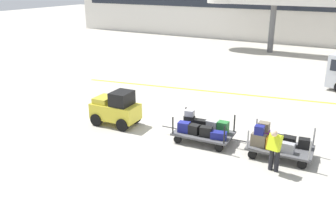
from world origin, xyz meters
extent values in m
plane|color=#B2ADA0|center=(0.00, 0.00, 0.00)|extent=(120.00, 120.00, 0.00)
cube|color=yellow|center=(-1.64, 6.21, 0.00)|extent=(15.35, 2.88, 0.01)
cube|color=silver|center=(0.00, 26.00, 4.25)|extent=(54.32, 2.40, 8.50)
cylinder|color=#59595B|center=(-1.65, 20.00, 2.05)|extent=(0.50, 0.50, 4.10)
cube|color=gold|center=(-3.21, -0.58, 0.63)|extent=(2.16, 1.21, 0.70)
cube|color=black|center=(-2.84, -0.56, 1.28)|extent=(0.85, 1.03, 0.60)
cube|color=gold|center=(-3.79, -0.61, 1.10)|extent=(0.75, 0.97, 0.24)
cylinder|color=black|center=(-3.92, -0.09, 0.28)|extent=(0.57, 0.21, 0.56)
cylinder|color=black|center=(-3.86, -1.14, 0.28)|extent=(0.57, 0.21, 0.56)
cylinder|color=black|center=(-2.56, -0.02, 0.28)|extent=(0.57, 0.21, 0.56)
cylinder|color=black|center=(-2.50, -1.06, 0.28)|extent=(0.57, 0.21, 0.56)
cube|color=#4C4C4F|center=(0.98, -0.36, 0.36)|extent=(2.37, 1.52, 0.08)
cylinder|color=black|center=(-0.11, 0.23, 0.75)|extent=(0.06, 0.06, 0.70)
cylinder|color=black|center=(-0.04, -1.05, 0.75)|extent=(0.06, 0.06, 0.70)
cylinder|color=black|center=(2.01, 0.34, 0.75)|extent=(0.06, 0.06, 0.70)
cylinder|color=black|center=(2.07, -0.94, 0.75)|extent=(0.06, 0.06, 0.70)
cylinder|color=black|center=(0.09, 0.19, 0.16)|extent=(0.32, 0.12, 0.32)
cylinder|color=black|center=(0.15, -1.00, 0.16)|extent=(0.32, 0.12, 0.32)
cylinder|color=black|center=(1.81, 0.28, 0.16)|extent=(0.32, 0.12, 0.32)
cylinder|color=black|center=(1.88, -0.90, 0.16)|extent=(0.32, 0.12, 0.32)
cylinder|color=#333333|center=(-0.51, -0.43, 0.34)|extent=(0.70, 0.09, 0.05)
cube|color=black|center=(0.20, -0.07, 0.63)|extent=(0.43, 0.26, 0.47)
cube|color=navy|center=(0.27, -0.68, 0.61)|extent=(0.50, 0.40, 0.41)
cube|color=black|center=(0.75, -0.09, 0.60)|extent=(0.58, 0.32, 0.40)
cube|color=black|center=(0.72, -0.68, 0.59)|extent=(0.42, 0.36, 0.39)
cube|color=#99999E|center=(1.21, -0.07, 0.62)|extent=(0.48, 0.30, 0.45)
cube|color=black|center=(1.22, -0.66, 0.60)|extent=(0.51, 0.37, 0.40)
cube|color=#236B2D|center=(1.67, -0.03, 0.64)|extent=(0.43, 0.36, 0.47)
cube|color=navy|center=(1.74, -0.63, 0.54)|extent=(0.65, 0.45, 0.28)
cube|color=#99999E|center=(0.20, -0.07, 0.99)|extent=(0.41, 0.33, 0.25)
cube|color=#4C4C4F|center=(3.98, -0.20, 0.36)|extent=(2.37, 1.52, 0.08)
cylinder|color=gray|center=(2.89, 0.39, 0.75)|extent=(0.06, 0.06, 0.70)
cylinder|color=gray|center=(2.96, -0.90, 0.75)|extent=(0.06, 0.06, 0.70)
cylinder|color=gray|center=(5.00, 0.50, 0.75)|extent=(0.06, 0.06, 0.70)
cylinder|color=gray|center=(5.07, -0.78, 0.75)|extent=(0.06, 0.06, 0.70)
cylinder|color=black|center=(3.09, 0.35, 0.16)|extent=(0.32, 0.12, 0.32)
cylinder|color=black|center=(3.15, -0.84, 0.16)|extent=(0.32, 0.12, 0.32)
cylinder|color=black|center=(4.81, 0.44, 0.16)|extent=(0.32, 0.12, 0.32)
cylinder|color=black|center=(4.87, -0.74, 0.16)|extent=(0.32, 0.12, 0.32)
cylinder|color=#333333|center=(2.48, -0.28, 0.34)|extent=(0.70, 0.09, 0.05)
cube|color=#8C338C|center=(3.25, 0.08, 0.60)|extent=(0.51, 0.40, 0.40)
cube|color=#726651|center=(3.25, -0.54, 0.64)|extent=(0.55, 0.27, 0.48)
cube|color=black|center=(3.73, 0.06, 0.57)|extent=(0.47, 0.34, 0.34)
cube|color=orange|center=(3.75, -0.54, 0.63)|extent=(0.43, 0.31, 0.46)
cube|color=black|center=(4.20, 0.09, 0.57)|extent=(0.48, 0.35, 0.34)
cube|color=#99999E|center=(4.28, -0.52, 0.58)|extent=(0.50, 0.28, 0.35)
cube|color=black|center=(4.73, 0.13, 0.58)|extent=(0.45, 0.37, 0.36)
cube|color=#726651|center=(3.25, 0.08, 0.96)|extent=(0.40, 0.35, 0.32)
cube|color=navy|center=(3.25, -0.54, 1.04)|extent=(0.36, 0.32, 0.33)
cylinder|color=black|center=(3.94, -1.33, 0.41)|extent=(0.16, 0.16, 0.82)
cylinder|color=black|center=(4.14, -1.36, 0.41)|extent=(0.16, 0.16, 0.82)
cube|color=#D1E51E|center=(4.02, -1.44, 1.09)|extent=(0.47, 0.49, 0.61)
sphere|color=beige|center=(4.00, -1.56, 1.45)|extent=(0.22, 0.22, 0.22)
camera|label=1|loc=(6.34, -12.81, 6.21)|focal=39.18mm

